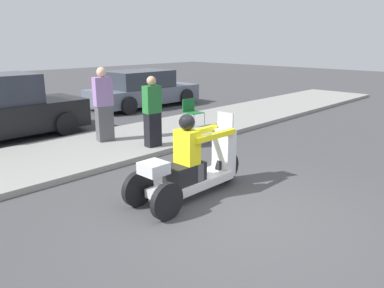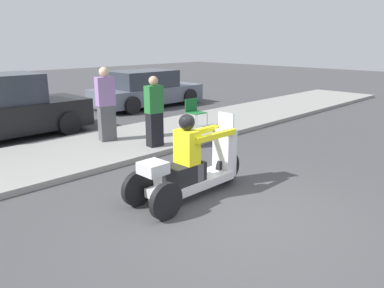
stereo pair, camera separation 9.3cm
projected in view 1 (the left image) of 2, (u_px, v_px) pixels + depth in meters
The scene contains 7 objects.
ground_plane at pixel (242, 218), 5.51m from camera, with size 60.00×60.00×0.00m, color #424244.
sidewalk_strip at pixel (81, 152), 8.58m from camera, with size 28.00×2.80×0.12m.
motorcycle_trike at pixel (192, 168), 6.19m from camera, with size 2.36×0.78×1.42m.
spectator_near_curb at pixel (152, 113), 8.64m from camera, with size 0.40×0.26×1.64m.
spectator_mid_group at pixel (104, 106), 9.10m from camera, with size 0.47×0.34×1.80m.
folding_chair_set_back at pixel (191, 110), 10.58m from camera, with size 0.49×0.49×0.82m.
parked_car_lot_left at pixel (142, 90), 14.65m from camera, with size 4.40×2.06×1.41m.
Camera 1 is at (-4.11, -2.97, 2.53)m, focal length 35.00 mm.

